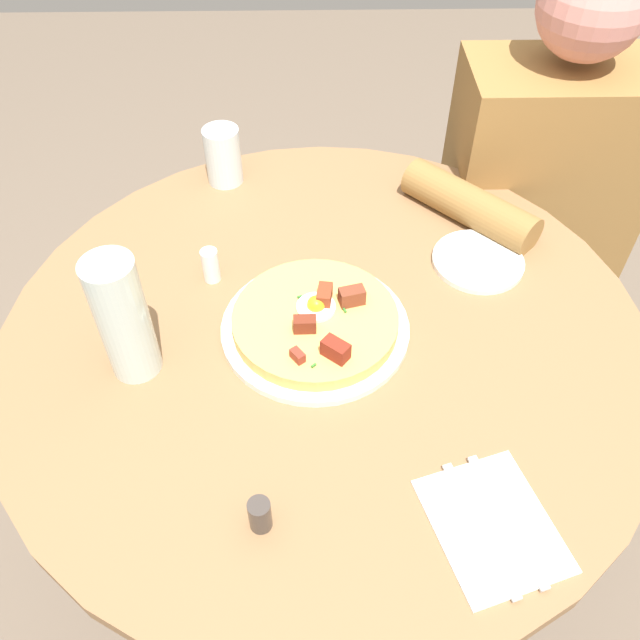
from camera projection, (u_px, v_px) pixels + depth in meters
name	position (u px, v px, depth m)	size (l,w,h in m)	color
ground_plane	(323.00, 535.00, 1.56)	(6.00, 6.00, 0.00)	#6B5B4C
dining_table	(324.00, 394.00, 1.15)	(1.00, 1.00, 0.74)	olive
person_seated	(521.00, 245.00, 1.50)	(0.51, 0.45, 1.14)	#2D2D33
pizza_plate	(315.00, 328.00, 1.01)	(0.29, 0.29, 0.01)	silver
breakfast_pizza	(316.00, 320.00, 0.99)	(0.25, 0.25, 0.05)	#DEB259
bread_plate	(478.00, 261.00, 1.11)	(0.15, 0.15, 0.01)	white
napkin	(492.00, 525.00, 0.80)	(0.17, 0.14, 0.00)	white
fork	(506.00, 519.00, 0.80)	(0.18, 0.01, 0.01)	silver
knife	(479.00, 528.00, 0.79)	(0.18, 0.01, 0.01)	silver
water_glass	(223.00, 156.00, 1.24)	(0.07, 0.07, 0.11)	silver
water_bottle	(123.00, 319.00, 0.89)	(0.07, 0.07, 0.20)	silver
salt_shaker	(211.00, 265.00, 1.07)	(0.03, 0.03, 0.06)	white
pepper_shaker	(260.00, 515.00, 0.78)	(0.03, 0.03, 0.05)	#3F3833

